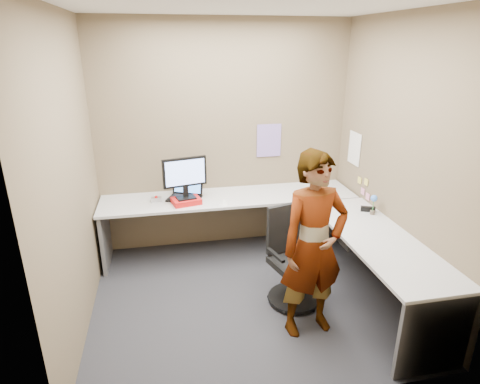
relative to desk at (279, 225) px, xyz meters
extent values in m
plane|color=#232227|center=(-0.44, -0.39, -0.59)|extent=(3.00, 3.00, 0.00)
plane|color=brown|center=(-0.44, 0.91, 0.76)|extent=(3.00, 0.00, 3.00)
plane|color=brown|center=(1.06, -0.39, 0.76)|extent=(0.00, 2.70, 2.70)
plane|color=brown|center=(-1.94, -0.39, 0.76)|extent=(0.00, 2.70, 2.70)
plane|color=white|center=(-0.44, -0.39, 2.11)|extent=(3.00, 3.00, 0.00)
cube|color=#B5B5B5|center=(-0.44, 0.59, 0.13)|extent=(2.96, 0.65, 0.03)
cube|color=#B5B5B5|center=(0.74, -0.71, 0.13)|extent=(0.65, 1.91, 0.03)
cube|color=#59595B|center=(-1.88, 0.59, -0.24)|extent=(0.04, 0.60, 0.70)
cube|color=#59595B|center=(1.00, 0.59, -0.24)|extent=(0.04, 0.60, 0.70)
cube|color=#59595B|center=(0.74, -1.63, -0.24)|extent=(0.60, 0.04, 0.70)
cube|color=red|center=(-0.95, 0.46, 0.17)|extent=(0.35, 0.29, 0.06)
cube|color=black|center=(-0.95, 0.46, 0.21)|extent=(0.23, 0.18, 0.02)
cube|color=black|center=(-0.95, 0.48, 0.28)|extent=(0.06, 0.05, 0.12)
cube|color=black|center=(-0.95, 0.48, 0.50)|extent=(0.48, 0.14, 0.33)
cube|color=#839DE3|center=(-0.94, 0.46, 0.50)|extent=(0.43, 0.10, 0.28)
cube|color=black|center=(-0.96, 0.60, 0.15)|extent=(0.44, 0.39, 0.02)
cube|color=black|center=(-0.91, 0.72, 0.28)|extent=(0.36, 0.22, 0.24)
cube|color=#498BE9|center=(-0.91, 0.72, 0.28)|extent=(0.31, 0.18, 0.19)
cube|color=#B7B7BC|center=(-1.28, 0.60, 0.16)|extent=(0.12, 0.08, 0.04)
sphere|color=red|center=(-1.28, 0.59, 0.19)|extent=(0.04, 0.04, 0.04)
cone|color=white|center=(-0.54, 0.36, 0.17)|extent=(0.10, 0.10, 0.06)
cube|color=black|center=(0.94, -0.14, 0.17)|extent=(0.15, 0.10, 0.05)
cylinder|color=brown|center=(0.94, -0.22, 0.16)|extent=(0.05, 0.05, 0.04)
cylinder|color=#338C3F|center=(0.94, -0.22, 0.25)|extent=(0.01, 0.01, 0.14)
sphere|color=#4483EF|center=(0.94, -0.22, 0.32)|extent=(0.07, 0.07, 0.07)
cube|color=#846BB7|center=(0.11, 0.90, 0.71)|extent=(0.30, 0.01, 0.40)
cube|color=white|center=(1.05, 0.51, 0.66)|extent=(0.01, 0.28, 0.38)
cube|color=#F2E059|center=(1.05, 0.16, 0.36)|extent=(0.01, 0.07, 0.07)
cube|color=pink|center=(1.05, 0.21, 0.23)|extent=(0.01, 0.07, 0.07)
cube|color=pink|center=(1.05, 0.09, 0.21)|extent=(0.01, 0.07, 0.07)
cube|color=#F2E059|center=(1.05, 0.31, 0.33)|extent=(0.01, 0.07, 0.07)
cylinder|color=black|center=(0.01, -0.54, -0.55)|extent=(0.51, 0.51, 0.04)
cylinder|color=black|center=(0.01, -0.54, -0.35)|extent=(0.05, 0.05, 0.36)
cube|color=black|center=(0.01, -0.54, -0.16)|extent=(0.51, 0.51, 0.06)
cube|color=black|center=(-0.04, -0.34, 0.13)|extent=(0.39, 0.15, 0.50)
cube|color=black|center=(-0.21, -0.60, -0.01)|extent=(0.11, 0.27, 0.03)
cube|color=black|center=(0.23, -0.48, -0.01)|extent=(0.11, 0.27, 0.03)
imported|color=#999399|center=(0.02, -0.93, 0.24)|extent=(0.65, 0.48, 1.65)
camera|label=1|loc=(-1.17, -3.73, 1.83)|focal=30.00mm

